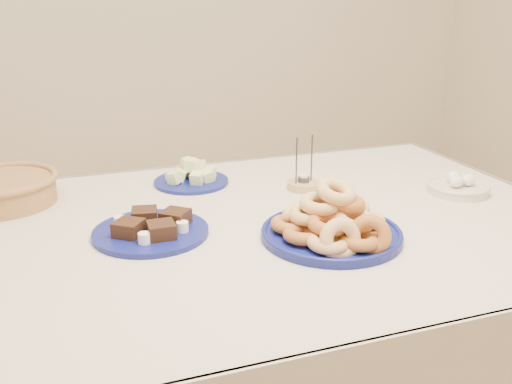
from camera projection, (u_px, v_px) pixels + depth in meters
dining_table at (250, 261)px, 1.47m from camera, size 1.71×1.11×0.75m
donut_platter at (333, 225)px, 1.33m from camera, size 0.38×0.38×0.15m
melon_plate at (192, 176)px, 1.73m from camera, size 0.30×0.30×0.08m
brownie_plate at (151, 229)px, 1.36m from camera, size 0.35×0.35×0.05m
wicker_basket at (2, 189)px, 1.55m from camera, size 0.34×0.34×0.08m
candle_holder at (303, 184)px, 1.68m from camera, size 0.11×0.11×0.16m
egg_bowl at (458, 186)px, 1.64m from camera, size 0.21×0.21×0.06m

